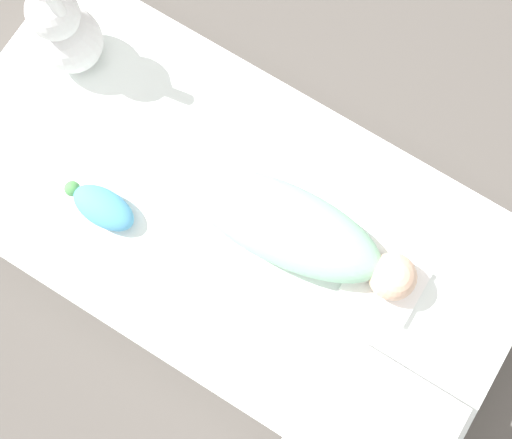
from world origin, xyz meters
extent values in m
plane|color=#514C47|center=(0.00, 0.00, 0.00)|extent=(12.00, 12.00, 0.00)
cube|color=white|center=(0.00, 0.00, 0.09)|extent=(1.51, 0.76, 0.18)
cube|color=white|center=(-0.42, -0.06, 0.19)|extent=(0.18, 0.15, 0.02)
ellipsoid|color=#99D6B2|center=(-0.14, -0.04, 0.25)|extent=(0.52, 0.24, 0.14)
sphere|color=#DBB293|center=(-0.42, -0.07, 0.25)|extent=(0.11, 0.11, 0.11)
cube|color=white|center=(-0.55, 0.26, 0.23)|extent=(0.32, 0.31, 0.09)
sphere|color=white|center=(0.57, -0.16, 0.27)|extent=(0.17, 0.17, 0.17)
sphere|color=white|center=(0.57, -0.16, 0.39)|extent=(0.13, 0.13, 0.13)
cylinder|color=white|center=(0.54, -0.16, 0.47)|extent=(0.03, 0.03, 0.08)
ellipsoid|color=#4C99C6|center=(0.27, 0.15, 0.21)|extent=(0.17, 0.09, 0.06)
sphere|color=#4C934C|center=(0.37, 0.15, 0.21)|extent=(0.04, 0.04, 0.04)
camera|label=1|loc=(-0.22, 0.22, 1.66)|focal=42.00mm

